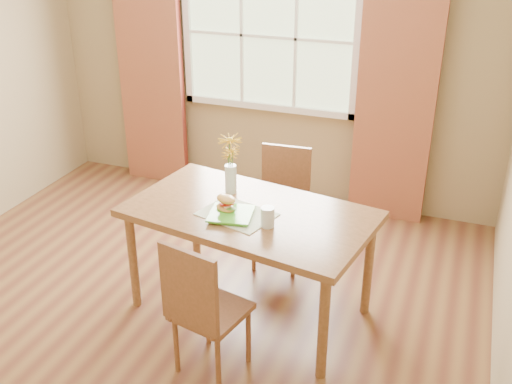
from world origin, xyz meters
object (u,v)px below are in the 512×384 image
at_px(chair_far, 282,201).
at_px(chair_near, 203,305).
at_px(croissant_sandwich, 226,203).
at_px(dining_table, 249,221).
at_px(flower_vase, 230,159).
at_px(water_glass, 268,217).

bearing_deg(chair_far, chair_near, -94.28).
bearing_deg(croissant_sandwich, dining_table, 59.53).
bearing_deg(flower_vase, dining_table, -44.22).
xyz_separation_m(chair_near, croissant_sandwich, (-0.11, 0.61, 0.34)).
relative_size(croissant_sandwich, water_glass, 1.35).
height_order(chair_far, croissant_sandwich, chair_far).
bearing_deg(croissant_sandwich, chair_near, -54.63).
height_order(croissant_sandwich, flower_vase, flower_vase).
bearing_deg(chair_near, chair_far, 102.16).
bearing_deg(chair_far, flower_vase, -117.11).
height_order(dining_table, chair_near, chair_near).
bearing_deg(water_glass, croissant_sandwich, 167.77).
relative_size(chair_far, flower_vase, 2.23).
relative_size(water_glass, flower_vase, 0.31).
xyz_separation_m(dining_table, flower_vase, (-0.22, 0.21, 0.33)).
xyz_separation_m(dining_table, chair_far, (-0.01, 0.70, -0.19)).
height_order(dining_table, croissant_sandwich, croissant_sandwich).
relative_size(croissant_sandwich, flower_vase, 0.42).
bearing_deg(chair_near, flower_vase, 115.00).
bearing_deg(dining_table, chair_far, 100.05).
xyz_separation_m(chair_near, water_glass, (0.19, 0.55, 0.32)).
relative_size(dining_table, flower_vase, 4.14).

